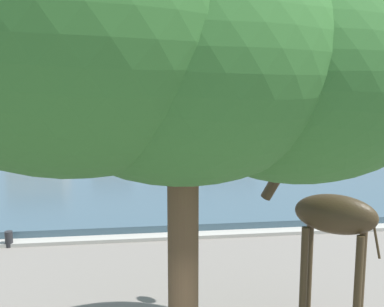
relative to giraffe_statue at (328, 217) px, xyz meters
name	(u,v)px	position (x,y,z in m)	size (l,w,h in m)	color
harbor_water	(146,146)	(-3.09, 28.91, -2.14)	(81.92, 45.94, 0.35)	#3D5666
quay_edge_coping	(160,237)	(-3.09, 5.69, -2.25)	(81.92, 0.50, 0.12)	#ADA89E
giraffe_statue	(328,217)	(0.00, 0.00, 0.00)	(2.28, 1.86, 4.53)	#382B19
sailboat_grey	(219,133)	(4.86, 36.66, -1.92)	(3.70, 7.57, 8.59)	#939399
sailboat_black	(64,132)	(-11.46, 38.33, -1.75)	(4.01, 6.73, 8.24)	black
sailboat_white	(315,135)	(14.38, 33.91, -1.97)	(2.99, 8.00, 8.47)	white
shade_tree	(179,59)	(-3.17, -1.79, 2.96)	(7.72, 5.09, 7.31)	brown
mooring_bollard	(9,239)	(-7.83, 5.54, -2.06)	(0.24, 0.24, 0.50)	#232326
townhouse_tall_gabled	(35,82)	(-18.54, 57.86, 3.90)	(7.99, 7.22, 12.40)	tan
townhouse_wide_warehouse	(111,92)	(-7.39, 54.44, 2.40)	(5.49, 6.03, 9.39)	tan
townhouse_end_terrace	(171,97)	(1.24, 56.12, 1.64)	(7.57, 5.79, 7.87)	#8E5142
townhouse_narrow_midrow	(228,91)	(10.05, 56.79, 2.50)	(7.29, 7.87, 9.60)	#C6B293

